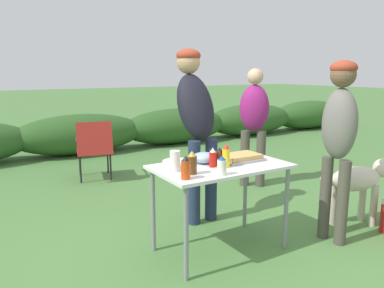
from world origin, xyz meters
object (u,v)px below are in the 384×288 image
at_px(food_tray, 240,158).
at_px(standing_person_in_dark_puffer, 339,130).
at_px(mayo_bottle, 222,166).
at_px(camp_chair_green_behind_table, 94,147).
at_px(mustard_bottle, 226,156).
at_px(mixing_bowl, 204,158).
at_px(dog, 359,181).
at_px(standing_person_in_gray_fleece, 254,117).
at_px(paper_cup_stack, 175,161).
at_px(standing_person_with_beanie, 196,114).
at_px(ketchup_bottle, 213,158).
at_px(folding_table, 221,174).
at_px(plate_stack, 177,163).
at_px(bbq_sauce_bottle, 220,157).
at_px(beer_bottle, 192,163).
at_px(hot_sauce_bottle, 186,168).

distance_m(food_tray, standing_person_in_dark_puffer, 0.87).
height_order(mayo_bottle, camp_chair_green_behind_table, mayo_bottle).
bearing_deg(mustard_bottle, mixing_bowl, 108.78).
distance_m(mayo_bottle, dog, 1.67).
bearing_deg(food_tray, standing_person_in_gray_fleece, 45.69).
distance_m(paper_cup_stack, standing_person_in_gray_fleece, 2.21).
distance_m(mustard_bottle, mayo_bottle, 0.23).
bearing_deg(mixing_bowl, standing_person_with_beanie, 64.10).
bearing_deg(mayo_bottle, dog, -1.09).
xyz_separation_m(mustard_bottle, mayo_bottle, (-0.16, -0.16, -0.02)).
xyz_separation_m(food_tray, ketchup_bottle, (-0.32, -0.05, 0.05)).
xyz_separation_m(folding_table, standing_person_with_beanie, (0.20, 0.71, 0.41)).
height_order(plate_stack, bbq_sauce_bottle, bbq_sauce_bottle).
bearing_deg(mayo_bottle, standing_person_with_beanie, 69.02).
distance_m(mixing_bowl, standing_person_with_beanie, 0.70).
relative_size(beer_bottle, standing_person_in_dark_puffer, 0.11).
bearing_deg(mixing_bowl, mayo_bottle, -102.74).
xyz_separation_m(ketchup_bottle, standing_person_in_dark_puffer, (1.04, -0.37, 0.19)).
distance_m(folding_table, standing_person_in_gray_fleece, 1.91).
xyz_separation_m(ketchup_bottle, dog, (1.55, -0.26, -0.37)).
bearing_deg(hot_sauce_bottle, standing_person_with_beanie, 54.41).
bearing_deg(paper_cup_stack, beer_bottle, -61.33).
bearing_deg(mixing_bowl, mustard_bottle, -71.22).
bearing_deg(mayo_bottle, mixing_bowl, 77.26).
distance_m(mustard_bottle, dog, 1.53).
height_order(mixing_bowl, bbq_sauce_bottle, bbq_sauce_bottle).
height_order(standing_person_in_gray_fleece, dog, standing_person_in_gray_fleece).
xyz_separation_m(food_tray, plate_stack, (-0.55, 0.12, -0.00)).
xyz_separation_m(mixing_bowl, bbq_sauce_bottle, (0.07, -0.13, 0.02)).
distance_m(folding_table, mixing_bowl, 0.20).
bearing_deg(standing_person_with_beanie, standing_person_in_dark_puffer, -58.22).
height_order(paper_cup_stack, camp_chair_green_behind_table, paper_cup_stack).
bearing_deg(food_tray, standing_person_with_beanie, 92.92).
height_order(folding_table, mayo_bottle, mayo_bottle).
distance_m(food_tray, bbq_sauce_bottle, 0.25).
xyz_separation_m(mixing_bowl, standing_person_with_beanie, (0.28, 0.58, 0.29)).
distance_m(plate_stack, standing_person_with_beanie, 0.82).
xyz_separation_m(plate_stack, dog, (1.78, -0.43, -0.32)).
height_order(bbq_sauce_bottle, mayo_bottle, bbq_sauce_bottle).
distance_m(food_tray, standing_person_in_gray_fleece, 1.70).
bearing_deg(food_tray, plate_stack, 167.68).
xyz_separation_m(standing_person_in_gray_fleece, camp_chair_green_behind_table, (-1.69, 1.33, -0.44)).
bearing_deg(hot_sauce_bottle, plate_stack, 70.03).
distance_m(mustard_bottle, beer_bottle, 0.33).
bearing_deg(mustard_bottle, standing_person_in_dark_puffer, -17.39).
distance_m(hot_sauce_bottle, mustard_bottle, 0.46).
relative_size(paper_cup_stack, standing_person_with_beanie, 0.09).
distance_m(mustard_bottle, camp_chair_green_behind_table, 2.70).
height_order(hot_sauce_bottle, dog, hot_sauce_bottle).
relative_size(folding_table, standing_person_in_gray_fleece, 0.72).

